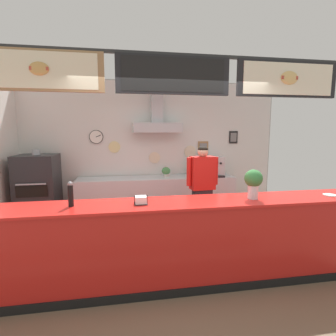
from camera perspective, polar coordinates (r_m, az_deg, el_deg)
name	(u,v)px	position (r m, az deg, el deg)	size (l,w,h in m)	color
ground_plane	(174,270)	(3.81, 1.29, -21.32)	(6.65, 6.65, 0.00)	brown
back_wall_assembly	(153,145)	(5.68, -3.20, 4.90)	(5.54, 2.59, 2.93)	#9E9E99
service_counter	(178,243)	(3.33, 2.27, -15.90)	(4.82, 0.62, 1.03)	red
back_prep_counter	(157,199)	(5.61, -2.43, -6.63)	(3.27, 0.62, 0.91)	silver
pizza_oven	(39,193)	(5.49, -26.23, -4.88)	(0.69, 0.75, 1.53)	#232326
shop_worker	(202,192)	(4.43, 7.42, -5.10)	(0.55, 0.26, 1.62)	#232328
espresso_machine	(211,166)	(5.72, 9.26, 0.36)	(0.49, 0.48, 0.42)	silver
potted_basil	(193,169)	(5.62, 5.42, -0.30)	(0.21, 0.21, 0.27)	#9E563D
potted_rosemary	(166,171)	(5.54, -0.42, -0.74)	(0.18, 0.18, 0.21)	beige
pepper_grinder	(71,194)	(3.13, -20.37, -5.34)	(0.06, 0.06, 0.28)	black
napkin_holder	(141,200)	(3.07, -5.91, -7.01)	(0.16, 0.15, 0.10)	#262628
condiment_plate	(330,195)	(4.05, 31.69, -5.01)	(0.17, 0.17, 0.01)	white
basil_vase	(253,182)	(3.42, 18.03, -2.93)	(0.22, 0.22, 0.37)	silver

